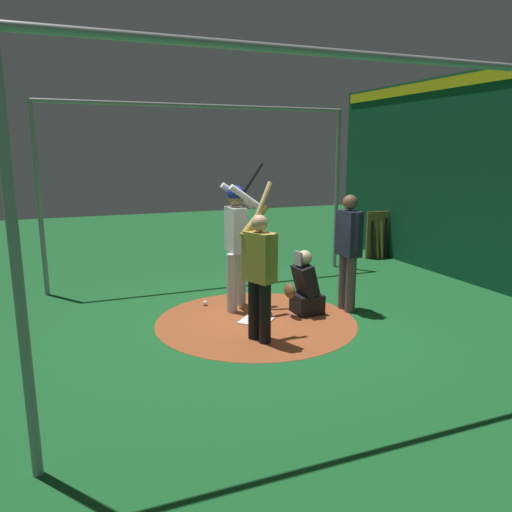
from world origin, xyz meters
TOP-DOWN VIEW (x-y plane):
  - ground_plane at (0.00, 0.00)m, footprint 25.49×25.49m
  - dirt_circle at (0.00, 0.00)m, footprint 2.85×2.85m
  - home_plate at (0.00, 0.00)m, footprint 0.59×0.59m
  - batter at (0.05, -0.66)m, footprint 0.68×0.49m
  - catcher at (-0.80, -0.06)m, footprint 0.58×0.40m
  - umpire at (-1.46, 0.03)m, footprint 0.22×0.49m
  - visitor at (0.22, 0.67)m, footprint 0.53×0.60m
  - back_wall at (-4.47, 0.00)m, footprint 0.22×9.49m
  - cage_frame at (0.00, 0.00)m, footprint 5.62×5.13m
  - bat_rack at (-4.22, -2.90)m, footprint 0.82×0.19m
  - baseball_0 at (0.47, -0.96)m, footprint 0.07×0.07m
  - baseball_1 at (0.19, 0.53)m, footprint 0.07×0.07m
  - baseball_2 at (-0.94, 0.07)m, footprint 0.07×0.07m

SIDE VIEW (x-z plane):
  - ground_plane at x=0.00m, z-range 0.00..0.00m
  - dirt_circle at x=0.00m, z-range 0.00..0.01m
  - home_plate at x=0.00m, z-range 0.01..0.02m
  - baseball_0 at x=0.47m, z-range 0.01..0.08m
  - baseball_1 at x=0.19m, z-range 0.01..0.08m
  - baseball_2 at x=-0.94m, z-range 0.01..0.08m
  - catcher at x=-0.80m, z-range -0.10..0.86m
  - bat_rack at x=-4.22m, z-range -0.03..1.02m
  - visitor at x=0.22m, z-range -0.06..1.93m
  - umpire at x=-1.46m, z-range 0.11..1.86m
  - batter at x=0.05m, z-range 0.06..2.26m
  - back_wall at x=-4.47m, z-range 0.01..3.76m
  - cage_frame at x=0.00m, z-range 0.62..3.79m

